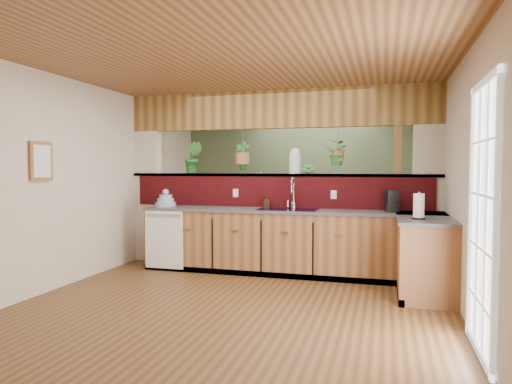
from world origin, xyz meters
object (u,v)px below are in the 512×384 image
(soap_dispenser, at_px, (267,202))
(coffee_maker, at_px, (392,202))
(shelving_console, at_px, (291,219))
(faucet, at_px, (293,192))
(glass_jar, at_px, (295,161))
(paper_towel, at_px, (419,207))
(dish_stack, at_px, (166,201))

(soap_dispenser, height_order, coffee_maker, coffee_maker)
(coffee_maker, relative_size, shelving_console, 0.18)
(faucet, height_order, glass_jar, glass_jar)
(shelving_console, bearing_deg, glass_jar, -65.14)
(soap_dispenser, height_order, paper_towel, paper_towel)
(soap_dispenser, bearing_deg, coffee_maker, -4.77)
(dish_stack, bearing_deg, paper_towel, -11.88)
(soap_dispenser, xyz_separation_m, coffee_maker, (1.73, -0.14, 0.04))
(glass_jar, bearing_deg, soap_dispenser, -152.10)
(glass_jar, bearing_deg, shelving_console, 103.15)
(paper_towel, bearing_deg, shelving_console, 124.18)
(soap_dispenser, height_order, shelving_console, soap_dispenser)
(faucet, relative_size, soap_dispenser, 2.44)
(paper_towel, xyz_separation_m, glass_jar, (-1.63, 1.16, 0.53))
(coffee_maker, xyz_separation_m, shelving_console, (-1.80, 2.24, -0.53))
(faucet, distance_m, shelving_console, 2.26)
(dish_stack, bearing_deg, soap_dispenser, 8.67)
(faucet, bearing_deg, paper_towel, -30.16)
(glass_jar, height_order, shelving_console, glass_jar)
(soap_dispenser, relative_size, coffee_maker, 0.64)
(soap_dispenser, distance_m, glass_jar, 0.72)
(paper_towel, xyz_separation_m, shelving_console, (-2.08, 3.06, -0.54))
(dish_stack, height_order, soap_dispenser, dish_stack)
(faucet, height_order, paper_towel, faucet)
(dish_stack, relative_size, coffee_maker, 1.06)
(paper_towel, bearing_deg, soap_dispenser, 154.36)
(paper_towel, distance_m, shelving_console, 3.73)
(dish_stack, relative_size, paper_towel, 0.97)
(faucet, bearing_deg, shelving_console, 102.21)
(dish_stack, xyz_separation_m, coffee_maker, (3.21, 0.08, 0.05))
(faucet, bearing_deg, glass_jar, 93.75)
(faucet, xyz_separation_m, dish_stack, (-1.87, -0.21, -0.16))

